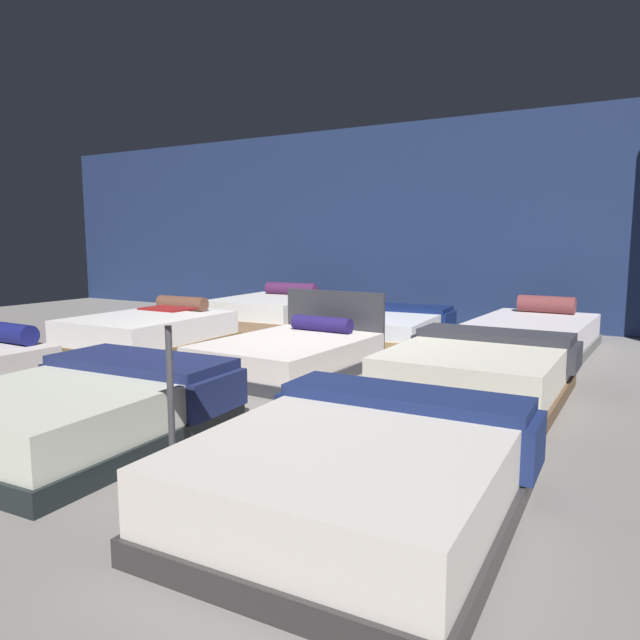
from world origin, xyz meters
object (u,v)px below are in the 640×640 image
at_px(bed_5, 477,371).
at_px(bed_8, 534,333).
at_px(bed_7, 387,325).
at_px(bed_4, 291,354).
at_px(bed_2, 360,473).
at_px(bed_3, 149,334).
at_px(bed_6, 273,312).
at_px(bed_1, 86,409).
at_px(price_sign, 171,419).

bearing_deg(bed_5, bed_8, 89.96).
bearing_deg(bed_7, bed_5, -55.32).
relative_size(bed_4, bed_5, 1.08).
bearing_deg(bed_2, bed_3, 146.19).
distance_m(bed_3, bed_8, 5.12).
xyz_separation_m(bed_4, bed_7, (-0.00, 2.69, -0.01)).
distance_m(bed_5, bed_7, 3.43).
xyz_separation_m(bed_4, bed_8, (2.12, 2.76, 0.02)).
relative_size(bed_3, bed_4, 0.98).
bearing_deg(bed_3, bed_4, -1.90).
bearing_deg(bed_2, bed_8, 89.16).
xyz_separation_m(bed_2, bed_5, (-0.11, 2.72, 0.01)).
distance_m(bed_4, bed_7, 2.69).
bearing_deg(bed_6, bed_1, -72.25).
relative_size(bed_6, price_sign, 1.91).
xyz_separation_m(bed_4, bed_5, (2.10, -0.02, 0.05)).
xyz_separation_m(bed_5, bed_6, (-4.20, 2.73, 0.01)).
bearing_deg(bed_6, price_sign, -63.75).
relative_size(bed_7, bed_8, 1.02).
bearing_deg(price_sign, bed_6, 119.27).
height_order(bed_1, bed_3, bed_3).
height_order(bed_4, bed_6, bed_4).
relative_size(bed_3, bed_8, 0.95).
height_order(bed_6, bed_8, bed_6).
distance_m(bed_1, bed_6, 5.76).
bearing_deg(bed_5, bed_3, 179.73).
height_order(bed_7, bed_8, bed_8).
bearing_deg(bed_5, bed_4, 179.60).
bearing_deg(price_sign, bed_7, 100.79).
bearing_deg(bed_1, price_sign, -17.41).
relative_size(bed_4, price_sign, 1.93).
bearing_deg(bed_8, bed_4, -125.29).
bearing_deg(bed_5, bed_6, 147.30).
distance_m(bed_1, price_sign, 1.19).
xyz_separation_m(bed_3, bed_5, (4.31, -0.04, -0.00)).
distance_m(bed_2, bed_7, 5.86).
height_order(bed_3, bed_4, bed_4).
xyz_separation_m(bed_3, bed_4, (2.21, -0.02, -0.05)).
bearing_deg(bed_1, bed_2, -4.75).
bearing_deg(bed_6, bed_4, -55.14).
distance_m(bed_4, bed_6, 3.42).
relative_size(bed_1, bed_8, 0.94).
distance_m(bed_1, bed_3, 3.45).
xyz_separation_m(bed_1, bed_5, (2.16, 2.66, 0.01)).
bearing_deg(bed_7, bed_6, 176.41).
height_order(bed_7, price_sign, price_sign).
distance_m(bed_5, bed_6, 5.01).
xyz_separation_m(bed_3, bed_7, (2.21, 2.67, -0.06)).
distance_m(bed_4, price_sign, 3.17).
bearing_deg(bed_7, bed_4, -93.11).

